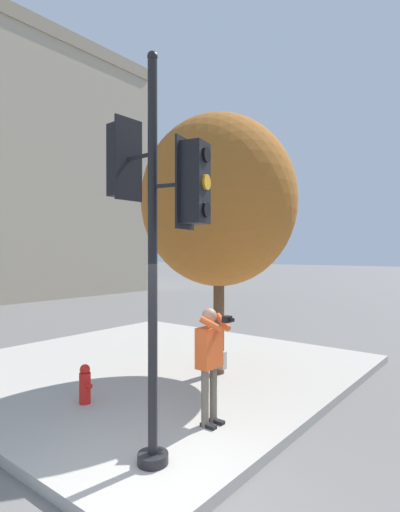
% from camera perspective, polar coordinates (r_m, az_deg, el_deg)
% --- Properties ---
extents(sidewalk_corner, '(8.00, 8.00, 0.15)m').
position_cam_1_polar(sidewalk_corner, '(9.33, -7.06, -15.41)').
color(sidewalk_corner, '#ADA89E').
rests_on(sidewalk_corner, ground_plane).
extents(traffic_signal_pole, '(0.50, 1.42, 4.83)m').
position_cam_1_polar(traffic_signal_pole, '(4.75, -6.44, 6.33)').
color(traffic_signal_pole, black).
rests_on(traffic_signal_pole, sidewalk_corner).
extents(person_photographer, '(0.58, 0.54, 1.68)m').
position_cam_1_polar(person_photographer, '(5.93, 1.53, -13.93)').
color(person_photographer, black).
rests_on(person_photographer, sidewalk_corner).
extents(street_tree, '(3.18, 3.18, 5.29)m').
position_cam_1_polar(street_tree, '(8.25, 2.71, 7.82)').
color(street_tree, brown).
rests_on(street_tree, sidewalk_corner).
extents(fire_hydrant, '(0.19, 0.25, 0.64)m').
position_cam_1_polar(fire_hydrant, '(7.13, -16.11, -17.18)').
color(fire_hydrant, red).
rests_on(fire_hydrant, sidewalk_corner).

